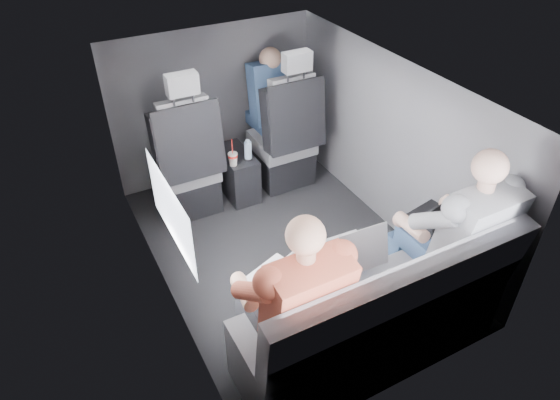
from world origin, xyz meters
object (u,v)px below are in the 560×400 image
rear_bench (374,321)px  soda_cup (233,159)px  laptop_silver (347,252)px  passenger_rear_left (292,301)px  laptop_white (278,277)px  front_seat_right (285,143)px  front_seat_left (186,169)px  passenger_front_right (271,95)px  passenger_rear_right (454,234)px  laptop_black (437,218)px  water_bottle (248,150)px  center_console (237,173)px

rear_bench → soda_cup: 1.79m
laptop_silver → passenger_rear_left: passenger_rear_left is taller
laptop_white → laptop_silver: (0.44, -0.01, 0.01)m
passenger_rear_left → front_seat_right: bearing=62.6°
front_seat_left → front_seat_right: size_ratio=1.00×
front_seat_left → front_seat_right: 0.90m
laptop_silver → passenger_front_right: size_ratio=0.53×
front_seat_left → passenger_rear_right: passenger_rear_right is taller
front_seat_right → passenger_rear_right: passenger_rear_right is taller
front_seat_left → front_seat_right: bearing=0.0°
rear_bench → laptop_silver: rear_bench is taller
soda_cup → laptop_white: laptop_white is taller
front_seat_left → laptop_white: (-0.02, -1.61, 0.23)m
front_seat_left → laptop_black: size_ratio=3.20×
laptop_black → passenger_front_right: size_ratio=0.54×
front_seat_left → passenger_rear_left: size_ratio=1.02×
front_seat_left → passenger_rear_right: 2.11m
laptop_silver → laptop_black: 0.67m
rear_bench → laptop_white: 0.64m
rear_bench → passenger_rear_left: passenger_rear_left is taller
passenger_front_right → laptop_silver: bearing=-104.2°
rear_bench → front_seat_right: bearing=76.7°
laptop_white → laptop_black: (1.11, -0.02, 0.01)m
passenger_front_right → passenger_rear_left: bearing=-114.4°
passenger_front_right → water_bottle: bearing=-138.4°
passenger_rear_left → passenger_front_right: passenger_rear_left is taller
passenger_front_right → laptop_black: bearing=-84.2°
center_console → passenger_rear_left: bearing=-104.8°
soda_cup → passenger_rear_left: (-0.40, -1.69, 0.18)m
laptop_white → laptop_silver: size_ratio=0.96×
front_seat_right → soda_cup: 0.56m
passenger_front_right → center_console: bearing=-154.0°
rear_bench → laptop_silver: (-0.03, 0.28, 0.33)m
front_seat_left → passenger_front_right: front_seat_left is taller
water_bottle → passenger_front_right: bearing=41.6°
rear_bench → passenger_rear_right: 0.71m
laptop_black → laptop_white: bearing=179.0°
water_bottle → laptop_silver: (-0.09, -1.54, 0.16)m
front_seat_left → passenger_front_right: bearing=16.0°
soda_cup → laptop_white: 1.55m
water_bottle → passenger_rear_right: size_ratio=0.14×
passenger_rear_left → passenger_rear_right: size_ratio=0.98×
front_seat_left → passenger_rear_left: (-0.04, -1.81, 0.24)m
front_seat_right → rear_bench: 1.96m
center_console → laptop_black: size_ratio=1.21×
rear_bench → laptop_silver: bearing=96.4°
laptop_black → soda_cup: bearing=115.7°
front_seat_left → passenger_rear_right: size_ratio=0.99×
soda_cup → laptop_black: (0.73, -1.51, 0.17)m
passenger_front_right → soda_cup: bearing=-145.1°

